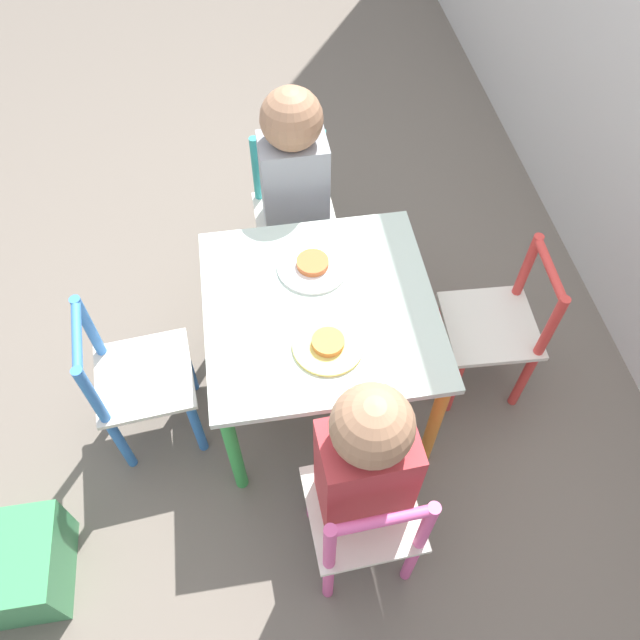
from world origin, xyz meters
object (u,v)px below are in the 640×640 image
(storage_bin, at_px, (17,567))
(plate_left, at_px, (313,265))
(chair_pink, at_px, (365,521))
(plate_right, at_px, (328,344))
(kids_table, at_px, (320,319))
(chair_teal, at_px, (294,216))
(chair_red, at_px, (496,329))
(child_left, at_px, (295,180))
(chair_blue, at_px, (137,382))
(child_right, at_px, (363,464))

(storage_bin, bearing_deg, plate_left, 124.04)
(chair_pink, distance_m, plate_right, 0.43)
(plate_right, bearing_deg, kids_table, 180.00)
(chair_teal, relative_size, plate_right, 2.95)
(chair_red, bearing_deg, chair_pink, -42.01)
(chair_teal, distance_m, chair_red, 0.75)
(chair_pink, height_order, child_left, child_left)
(child_left, xyz_separation_m, plate_right, (0.59, 0.01, -0.02))
(plate_left, bearing_deg, chair_blue, -70.91)
(chair_red, relative_size, plate_right, 2.95)
(child_right, height_order, child_left, child_right)
(chair_blue, distance_m, plate_right, 0.56)
(child_left, xyz_separation_m, plate_left, (0.33, 0.01, -0.02))
(child_right, relative_size, child_left, 1.00)
(chair_teal, bearing_deg, chair_blue, -132.74)
(plate_left, distance_m, storage_bin, 1.09)
(kids_table, xyz_separation_m, chair_pink, (0.52, 0.03, -0.12))
(kids_table, distance_m, plate_left, 0.15)
(child_left, height_order, plate_left, child_left)
(kids_table, distance_m, chair_pink, 0.53)
(chair_teal, relative_size, child_right, 0.69)
(chair_teal, xyz_separation_m, chair_blue, (0.56, -0.51, 0.00))
(kids_table, distance_m, chair_teal, 0.53)
(plate_right, bearing_deg, chair_red, 101.47)
(chair_blue, height_order, storage_bin, chair_blue)
(chair_red, distance_m, child_left, 0.74)
(chair_red, xyz_separation_m, child_right, (0.43, -0.49, 0.20))
(plate_right, bearing_deg, chair_teal, -179.40)
(child_right, relative_size, storage_bin, 3.09)
(child_left, relative_size, plate_left, 3.93)
(kids_table, xyz_separation_m, plate_left, (-0.13, 0.00, 0.07))
(chair_pink, bearing_deg, plate_right, -88.95)
(chair_red, relative_size, chair_blue, 1.00)
(chair_teal, bearing_deg, child_left, -90.00)
(child_left, bearing_deg, chair_teal, 90.00)
(plate_right, bearing_deg, chair_blue, -99.18)
(chair_pink, relative_size, chair_blue, 1.00)
(chair_teal, xyz_separation_m, child_left, (0.06, 0.00, 0.21))
(child_right, distance_m, child_left, 0.91)
(child_right, distance_m, storage_bin, 0.95)
(chair_red, bearing_deg, child_left, -129.91)
(chair_red, bearing_deg, chair_teal, -133.19)
(child_right, bearing_deg, kids_table, -90.00)
(kids_table, xyz_separation_m, chair_teal, (-0.52, -0.01, -0.12))
(chair_red, height_order, plate_right, chair_red)
(chair_teal, xyz_separation_m, plate_right, (0.65, 0.01, 0.19))
(chair_pink, xyz_separation_m, plate_left, (-0.65, -0.03, 0.19))
(kids_table, relative_size, plate_left, 3.10)
(kids_table, distance_m, plate_right, 0.15)
(chair_blue, bearing_deg, chair_red, -94.07)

